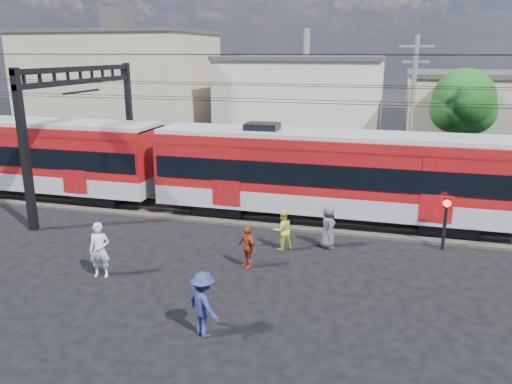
% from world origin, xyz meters
% --- Properties ---
extents(ground, '(120.00, 120.00, 0.00)m').
position_xyz_m(ground, '(0.00, 0.00, 0.00)').
color(ground, black).
rests_on(ground, ground).
extents(track_bed, '(70.00, 3.40, 0.12)m').
position_xyz_m(track_bed, '(0.00, 8.00, 0.06)').
color(track_bed, '#2D2823').
rests_on(track_bed, ground).
extents(rail_near, '(70.00, 0.12, 0.12)m').
position_xyz_m(rail_near, '(0.00, 7.25, 0.18)').
color(rail_near, '#59544C').
rests_on(rail_near, track_bed).
extents(rail_far, '(70.00, 0.12, 0.12)m').
position_xyz_m(rail_far, '(0.00, 8.75, 0.18)').
color(rail_far, '#59544C').
rests_on(rail_far, track_bed).
extents(commuter_train, '(50.30, 3.08, 4.17)m').
position_xyz_m(commuter_train, '(2.69, 8.00, 2.40)').
color(commuter_train, black).
rests_on(commuter_train, ground).
extents(catenary, '(70.00, 9.30, 7.52)m').
position_xyz_m(catenary, '(-8.65, 8.00, 5.14)').
color(catenary, black).
rests_on(catenary, ground).
extents(building_west, '(14.28, 10.20, 9.30)m').
position_xyz_m(building_west, '(-17.00, 24.00, 4.66)').
color(building_west, tan).
rests_on(building_west, ground).
extents(building_midwest, '(12.24, 12.24, 7.30)m').
position_xyz_m(building_midwest, '(-2.00, 27.00, 3.66)').
color(building_midwest, beige).
rests_on(building_midwest, ground).
extents(utility_pole_mid, '(1.80, 0.24, 8.50)m').
position_xyz_m(utility_pole_mid, '(6.00, 15.00, 4.53)').
color(utility_pole_mid, slate).
rests_on(utility_pole_mid, ground).
extents(tree_near, '(3.82, 3.64, 6.72)m').
position_xyz_m(tree_near, '(9.19, 18.09, 4.66)').
color(tree_near, '#382619').
rests_on(tree_near, ground).
extents(pedestrian_a, '(0.81, 0.63, 1.96)m').
position_xyz_m(pedestrian_a, '(-4.49, 0.08, 0.98)').
color(pedestrian_a, silver).
rests_on(pedestrian_a, ground).
extents(pedestrian_b, '(1.01, 0.98, 1.64)m').
position_xyz_m(pedestrian_b, '(1.11, 4.16, 0.82)').
color(pedestrian_b, '#DED545').
rests_on(pedestrian_b, ground).
extents(pedestrian_c, '(1.40, 1.27, 1.89)m').
position_xyz_m(pedestrian_c, '(0.35, -2.53, 0.94)').
color(pedestrian_c, navy).
rests_on(pedestrian_c, ground).
extents(pedestrian_d, '(0.97, 0.84, 1.56)m').
position_xyz_m(pedestrian_d, '(0.25, 2.13, 0.78)').
color(pedestrian_d, '#9C311C').
rests_on(pedestrian_d, ground).
extents(pedestrian_e, '(0.84, 1.01, 1.77)m').
position_xyz_m(pedestrian_e, '(2.83, 4.85, 0.88)').
color(pedestrian_e, '#4C4D51').
rests_on(pedestrian_e, ground).
extents(crossing_signal, '(0.31, 0.31, 2.11)m').
position_xyz_m(crossing_signal, '(7.29, 5.86, 1.47)').
color(crossing_signal, black).
rests_on(crossing_signal, ground).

